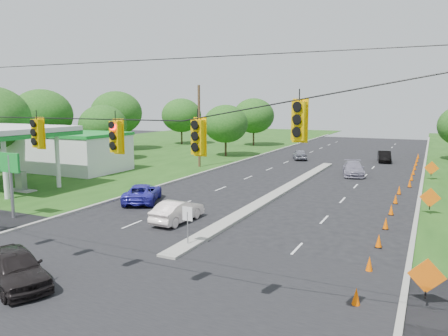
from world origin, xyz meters
The scene contains 39 objects.
ground centered at (0.00, 0.00, 0.00)m, with size 160.00×160.00×0.00m, color black.
grass_left centered at (-30.00, 20.00, 0.00)m, with size 40.00×160.00×0.06m, color #1E4714.
cross_street centered at (0.00, 0.00, 0.00)m, with size 160.00×14.00×0.02m, color black.
curb_left centered at (-10.10, 30.00, 0.00)m, with size 0.25×110.00×0.16m, color gray.
curb_right centered at (10.10, 30.00, 0.00)m, with size 0.25×110.00×0.16m, color gray.
median centered at (0.00, 21.00, 0.00)m, with size 1.00×34.00×0.18m, color gray.
median_sign centered at (0.00, 6.00, 1.46)m, with size 0.55×0.06×2.05m.
signal_span centered at (-0.05, -1.00, 4.97)m, with size 25.60×0.32×9.00m.
utility_pole_far_left centered at (-12.50, 30.00, 4.50)m, with size 0.28×0.28×9.00m, color #422D1C.
gas_station centered at (-23.64, 20.24, 2.58)m, with size 18.40×19.70×5.20m.
cone_0 centered at (8.60, 3.00, 0.35)m, with size 0.32×0.32×0.70m, color #F55B00.
cone_1 centered at (8.60, 6.50, 0.35)m, with size 0.32×0.32×0.70m, color #F55B00.
cone_2 centered at (8.60, 10.00, 0.35)m, with size 0.32×0.32×0.70m, color #F55B00.
cone_3 centered at (8.60, 13.50, 0.35)m, with size 0.32×0.32×0.70m, color #F55B00.
cone_4 centered at (8.60, 17.00, 0.35)m, with size 0.32×0.32×0.70m, color #F55B00.
cone_5 centered at (8.60, 20.50, 0.35)m, with size 0.32×0.32×0.70m, color #F55B00.
cone_6 centered at (8.60, 24.00, 0.35)m, with size 0.32×0.32×0.70m, color #F55B00.
cone_7 centered at (9.20, 27.50, 0.35)m, with size 0.32×0.32×0.70m, color #F55B00.
cone_8 centered at (9.20, 31.00, 0.35)m, with size 0.32×0.32×0.70m, color #F55B00.
cone_9 centered at (9.20, 34.50, 0.35)m, with size 0.32×0.32×0.70m, color #F55B00.
cone_10 centered at (9.20, 38.00, 0.35)m, with size 0.32×0.32×0.70m, color #F55B00.
cone_11 centered at (9.20, 41.50, 0.35)m, with size 0.32×0.32×0.70m, color #F55B00.
cone_12 centered at (9.20, 45.00, 0.35)m, with size 0.32×0.32×0.70m, color #F55B00.
cone_13 centered at (9.20, 48.50, 0.35)m, with size 0.32×0.32×0.70m, color #F55B00.
work_sign_0 centered at (10.80, 4.00, 1.09)m, with size 1.27×0.58×1.37m.
work_sign_1 centered at (10.80, 18.00, 1.09)m, with size 1.27×0.58×1.37m.
work_sign_2 centered at (10.80, 32.00, 1.09)m, with size 1.27×0.58×1.37m.
tree_2 centered at (-26.00, 30.00, 4.34)m, with size 5.88×5.88×6.86m.
tree_3 centered at (-32.00, 40.00, 5.58)m, with size 7.56×7.56×8.82m.
tree_4 centered at (-28.00, 52.00, 4.96)m, with size 6.72×6.72×7.84m.
tree_5 centered at (-14.00, 40.00, 4.34)m, with size 5.88×5.88×6.86m.
tree_6 centered at (-16.00, 55.00, 4.96)m, with size 6.72×6.72×7.84m.
tree_14 centered at (-34.00, 28.00, 5.58)m, with size 7.56×7.56×8.82m.
black_sedan centered at (-3.74, -0.97, 0.76)m, with size 1.78×4.43×1.51m, color black.
white_sedan centered at (-2.89, 9.73, 0.66)m, with size 1.41×4.03×1.33m, color white.
blue_pickup centered at (-7.98, 13.21, 0.66)m, with size 2.20×4.78×1.33m, color #2C28AB.
silver_car_far centered at (3.88, 31.59, 0.69)m, with size 1.94×4.77×1.39m, color gray.
silver_car_oncoming centered at (-4.23, 41.19, 0.65)m, with size 1.53×3.79×1.29m, color slate.
dark_car_receding centered at (5.59, 43.38, 0.67)m, with size 1.43×4.09×1.35m, color black.
Camera 1 is at (10.65, -12.12, 7.14)m, focal length 35.00 mm.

